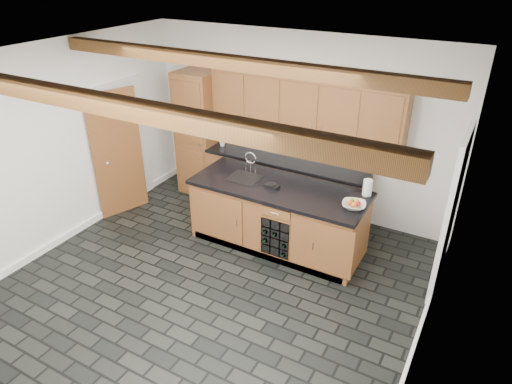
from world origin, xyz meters
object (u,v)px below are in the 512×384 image
(paper_towel, at_px, (367,188))
(fruit_bowl, at_px, (354,205))
(island, at_px, (278,216))
(kitchen_scale, at_px, (272,186))

(paper_towel, bearing_deg, fruit_bowl, -95.52)
(island, xyz_separation_m, kitchen_scale, (-0.07, -0.06, 0.49))
(kitchen_scale, relative_size, fruit_bowl, 0.70)
(fruit_bowl, xyz_separation_m, paper_towel, (0.04, 0.41, 0.07))
(island, xyz_separation_m, fruit_bowl, (1.07, -0.06, 0.50))
(island, height_order, fruit_bowl, fruit_bowl)
(kitchen_scale, bearing_deg, fruit_bowl, 7.00)
(kitchen_scale, xyz_separation_m, fruit_bowl, (1.15, 0.01, 0.01))
(island, height_order, paper_towel, paper_towel)
(kitchen_scale, relative_size, paper_towel, 0.93)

